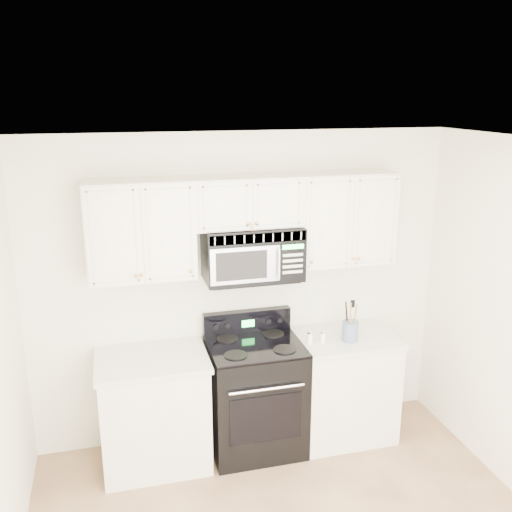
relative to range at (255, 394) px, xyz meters
name	(u,v)px	position (x,y,z in m)	size (l,w,h in m)	color
room	(316,391)	(-0.03, -1.43, 0.82)	(3.51, 3.51, 2.61)	#A28058
base_cabinet_left	(154,414)	(-0.83, 0.00, -0.06)	(0.86, 0.65, 0.92)	#F0E8CF
base_cabinet_right	(341,388)	(0.77, 0.00, -0.06)	(0.86, 0.65, 0.92)	#F0E8CF
range	(255,394)	(0.00, 0.00, 0.00)	(0.75, 0.68, 1.12)	black
upper_cabinets	(247,219)	(-0.03, 0.15, 1.45)	(2.44, 0.37, 0.75)	#F0E8CF
microwave	(253,253)	(0.01, 0.12, 1.18)	(0.77, 0.44, 0.43)	black
utensil_crock	(350,330)	(0.78, -0.10, 0.52)	(0.13, 0.13, 0.35)	#485C7C
shaker_salt	(323,337)	(0.55, -0.08, 0.49)	(0.04, 0.04, 0.10)	white
shaker_pepper	(310,337)	(0.44, -0.07, 0.49)	(0.04, 0.04, 0.11)	white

